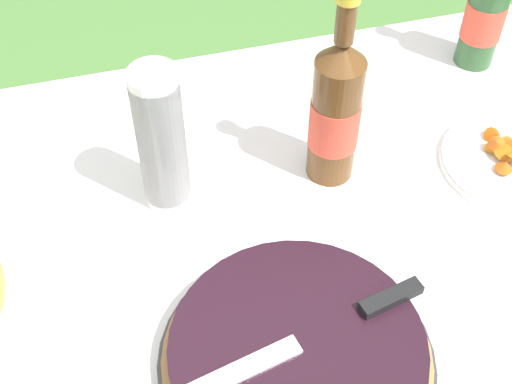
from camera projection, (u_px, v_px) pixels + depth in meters
name	position (u px, v px, depth m)	size (l,w,h in m)	color
garden_table	(145.00, 304.00, 1.09)	(1.76, 0.94, 0.75)	#A87A47
tablecloth	(140.00, 283.00, 1.04)	(1.77, 0.95, 0.10)	white
berry_tart	(297.00, 356.00, 0.92)	(0.36, 0.36, 0.06)	#38383D
serving_knife	(318.00, 333.00, 0.90)	(0.37, 0.10, 0.01)	silver
cup_stack	(161.00, 140.00, 1.04)	(0.07, 0.07, 0.25)	white
cider_bottle_green	(487.00, 9.00, 1.27)	(0.07, 0.07, 0.31)	#2D562D
cider_bottle_amber	(335.00, 112.00, 1.07)	(0.08, 0.08, 0.34)	brown
snack_plate_left	(512.00, 159.00, 1.17)	(0.24, 0.24, 0.06)	white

